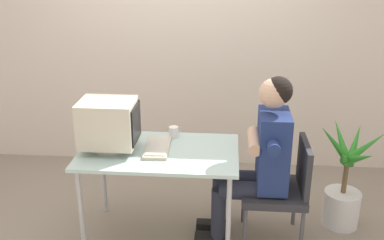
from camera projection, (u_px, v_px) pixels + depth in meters
name	position (u px, v px, depth m)	size (l,w,h in m)	color
ground_plane	(161.00, 234.00, 3.63)	(12.00, 12.00, 0.00)	gray
wall_back	(209.00, 20.00, 4.38)	(8.00, 0.10, 3.00)	beige
desk	(159.00, 158.00, 3.39)	(1.18, 0.73, 0.74)	#B7B7BC
crt_monitor	(109.00, 123.00, 3.30)	(0.41, 0.33, 0.38)	beige
keyboard	(158.00, 147.00, 3.39)	(0.19, 0.42, 0.03)	beige
office_chair	(282.00, 186.00, 3.41)	(0.47, 0.47, 0.82)	#4C4C51
person_seated	(260.00, 155.00, 3.33)	(0.68, 0.56, 1.32)	navy
potted_plant	(344.00, 187.00, 3.63)	(0.54, 0.59, 0.89)	silver
desk_mug	(174.00, 132.00, 3.59)	(0.08, 0.09, 0.09)	white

